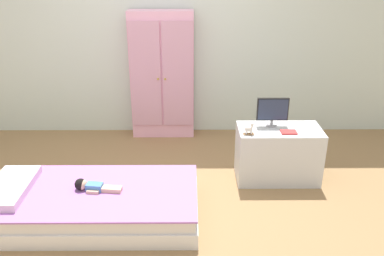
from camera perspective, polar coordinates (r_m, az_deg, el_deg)
ground_plane at (r=3.78m, az=-5.53°, el=-9.93°), size 10.00×10.00×0.02m
back_wall at (r=4.78m, az=-4.57°, el=14.86°), size 6.40×0.05×2.70m
bed at (r=3.57m, az=-13.54°, el=-10.18°), size 1.73×0.87×0.25m
pillow at (r=3.69m, az=-23.99°, el=-7.54°), size 0.32×0.62×0.07m
doll at (r=3.49m, az=-14.07°, el=-7.80°), size 0.39×0.14×0.10m
wardrobe at (r=4.76m, az=-4.16°, el=7.25°), size 0.72×0.25×1.47m
tv_stand at (r=4.03m, az=11.83°, el=-3.54°), size 0.78×0.41×0.53m
tv_monitor at (r=3.91m, az=11.14°, el=2.43°), size 0.30×0.10×0.28m
rocking_horse_toy at (r=3.73m, az=8.02°, el=-0.16°), size 0.10×0.04×0.12m
book_red at (r=3.85m, az=13.28°, el=-0.56°), size 0.14×0.10×0.01m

